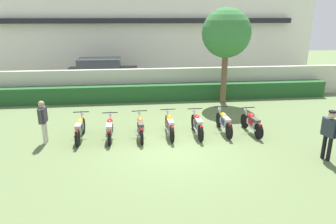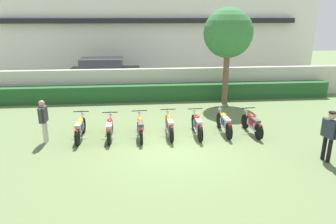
% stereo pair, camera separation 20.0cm
% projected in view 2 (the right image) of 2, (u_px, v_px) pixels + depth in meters
% --- Properties ---
extents(ground, '(60.00, 60.00, 0.00)m').
position_uv_depth(ground, '(172.00, 149.00, 10.91)').
color(ground, '#607547').
extents(building, '(25.56, 6.50, 7.90)m').
position_uv_depth(building, '(150.00, 23.00, 25.51)').
color(building, white).
rests_on(building, ground).
extents(compound_wall, '(24.28, 0.30, 1.67)m').
position_uv_depth(compound_wall, '(158.00, 83.00, 17.67)').
color(compound_wall, beige).
rests_on(compound_wall, ground).
extents(hedge_row, '(19.42, 0.70, 0.89)m').
position_uv_depth(hedge_row, '(159.00, 92.00, 17.12)').
color(hedge_row, '#235628').
rests_on(hedge_row, ground).
extents(parked_car, '(4.50, 2.07, 1.89)m').
position_uv_depth(parked_car, '(105.00, 73.00, 20.30)').
color(parked_car, black).
rests_on(parked_car, ground).
extents(tree_near_inspector, '(2.53, 2.53, 4.96)m').
position_uv_depth(tree_near_inspector, '(228.00, 34.00, 15.69)').
color(tree_near_inspector, brown).
rests_on(tree_near_inspector, ground).
extents(motorcycle_in_row_0, '(0.60, 1.94, 0.97)m').
position_uv_depth(motorcycle_in_row_0, '(80.00, 128.00, 11.72)').
color(motorcycle_in_row_0, black).
rests_on(motorcycle_in_row_0, ground).
extents(motorcycle_in_row_1, '(0.60, 1.79, 0.94)m').
position_uv_depth(motorcycle_in_row_1, '(110.00, 128.00, 11.75)').
color(motorcycle_in_row_1, black).
rests_on(motorcycle_in_row_1, ground).
extents(motorcycle_in_row_2, '(0.60, 1.89, 0.96)m').
position_uv_depth(motorcycle_in_row_2, '(140.00, 127.00, 11.85)').
color(motorcycle_in_row_2, black).
rests_on(motorcycle_in_row_2, ground).
extents(motorcycle_in_row_3, '(0.60, 1.90, 0.97)m').
position_uv_depth(motorcycle_in_row_3, '(169.00, 125.00, 12.01)').
color(motorcycle_in_row_3, black).
rests_on(motorcycle_in_row_3, ground).
extents(motorcycle_in_row_4, '(0.60, 1.91, 0.98)m').
position_uv_depth(motorcycle_in_row_4, '(197.00, 124.00, 12.07)').
color(motorcycle_in_row_4, black).
rests_on(motorcycle_in_row_4, ground).
extents(motorcycle_in_row_5, '(0.60, 1.94, 0.97)m').
position_uv_depth(motorcycle_in_row_5, '(224.00, 122.00, 12.30)').
color(motorcycle_in_row_5, black).
rests_on(motorcycle_in_row_5, ground).
extents(motorcycle_in_row_6, '(0.60, 1.85, 0.96)m').
position_uv_depth(motorcycle_in_row_6, '(252.00, 123.00, 12.25)').
color(motorcycle_in_row_6, black).
rests_on(motorcycle_in_row_6, ground).
extents(inspector_person, '(0.22, 0.66, 1.61)m').
position_uv_depth(inspector_person, '(43.00, 118.00, 11.30)').
color(inspector_person, beige).
rests_on(inspector_person, ground).
extents(officer_0, '(0.33, 0.65, 1.67)m').
position_uv_depth(officer_0, '(329.00, 132.00, 9.78)').
color(officer_0, black).
rests_on(officer_0, ground).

